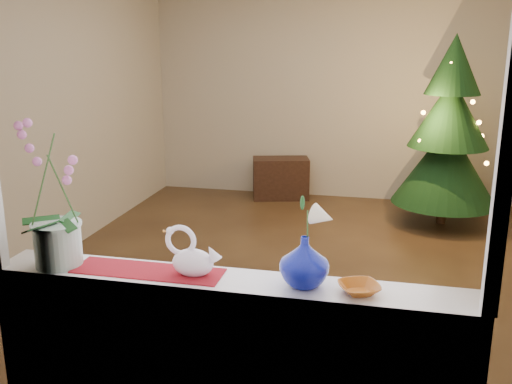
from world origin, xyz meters
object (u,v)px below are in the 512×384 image
at_px(paperweight, 295,279).
at_px(xmas_tree, 448,132).
at_px(orchid_pot, 53,195).
at_px(side_table, 281,178).
at_px(swan, 193,252).
at_px(amber_dish, 359,289).
at_px(blue_vase, 304,258).

bearing_deg(paperweight, xmas_tree, 76.06).
height_order(orchid_pot, side_table, orchid_pot).
bearing_deg(side_table, swan, -99.70).
relative_size(amber_dish, side_table, 0.21).
distance_m(orchid_pot, blue_vase, 1.18).
height_order(swan, amber_dish, swan).
relative_size(orchid_pot, swan, 2.64).
relative_size(paperweight, side_table, 0.11).
bearing_deg(orchid_pot, xmas_tree, 62.18).
height_order(orchid_pot, blue_vase, orchid_pot).
bearing_deg(swan, orchid_pot, -166.28).
bearing_deg(paperweight, orchid_pot, 179.85).
bearing_deg(amber_dish, blue_vase, 174.07).
bearing_deg(swan, amber_dish, 9.84).
relative_size(paperweight, amber_dish, 0.53).
bearing_deg(amber_dish, orchid_pot, -179.99).
bearing_deg(xmas_tree, orchid_pot, -117.82).
height_order(amber_dish, xmas_tree, xmas_tree).
xyz_separation_m(orchid_pot, amber_dish, (1.40, 0.00, -0.33)).
distance_m(amber_dish, side_table, 4.84).
bearing_deg(amber_dish, swan, 178.18).
relative_size(blue_vase, amber_dish, 1.76).
distance_m(xmas_tree, side_table, 2.14).
relative_size(orchid_pot, blue_vase, 2.69).
height_order(xmas_tree, side_table, xmas_tree).
xyz_separation_m(swan, amber_dish, (0.74, -0.02, -0.09)).
xyz_separation_m(swan, paperweight, (0.47, -0.03, -0.07)).
bearing_deg(amber_dish, xmas_tree, 79.78).
xyz_separation_m(orchid_pot, xmas_tree, (2.12, 4.03, -0.25)).
relative_size(paperweight, xmas_tree, 0.04).
bearing_deg(blue_vase, paperweight, -142.88).
bearing_deg(orchid_pot, swan, 2.07).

